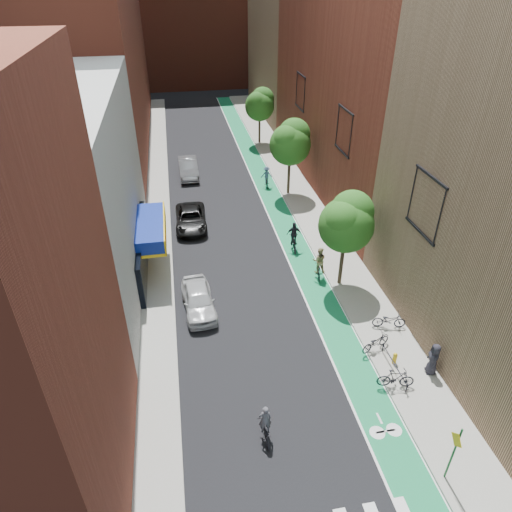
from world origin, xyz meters
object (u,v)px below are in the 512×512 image
parked_car_black (191,219)px  parked_car_silver (188,168)px  cyclist_lane_mid (294,240)px  pedestrian (433,359)px  cyclist_lead (265,428)px  parked_car_white (198,300)px  cyclist_lane_near (319,264)px  fire_hydrant (395,358)px  cyclist_lane_far (267,178)px

parked_car_black → parked_car_silver: bearing=89.3°
cyclist_lane_mid → pedestrian: 13.48m
parked_car_black → cyclist_lead: (2.01, -19.81, -0.07)m
parked_car_white → parked_car_silver: bearing=84.5°
cyclist_lane_near → pedestrian: cyclist_lane_near is taller
pedestrian → parked_car_white: bearing=-108.0°
parked_car_white → cyclist_lane_mid: cyclist_lane_mid is taller
cyclist_lane_near → cyclist_lead: bearing=74.8°
parked_car_white → pedestrian: size_ratio=2.45×
parked_car_silver → pedestrian: size_ratio=2.81×
cyclist_lane_near → fire_hydrant: (1.56, -8.34, -0.47)m
parked_car_silver → cyclist_lane_near: (7.50, -18.78, 0.14)m
parked_car_white → pedestrian: pedestrian is taller
parked_car_white → parked_car_black: 10.45m
pedestrian → cyclist_lane_near: bearing=-146.5°
cyclist_lane_mid → cyclist_lane_near: bearing=109.2°
pedestrian → cyclist_lead: bearing=-61.7°
cyclist_lane_mid → fire_hydrant: bearing=108.7°
parked_car_black → cyclist_lead: size_ratio=2.67×
cyclist_lane_near → cyclist_lane_far: cyclist_lane_near is taller
cyclist_lane_near → cyclist_lane_far: (-0.48, 14.95, -0.11)m
cyclist_lane_near → cyclist_lane_mid: 3.74m
parked_car_white → pedestrian: (11.16, -7.23, 0.30)m
parked_car_black → cyclist_lead: cyclist_lead is taller
cyclist_lane_near → pedestrian: (3.10, -9.25, 0.08)m
parked_car_black → cyclist_lane_far: size_ratio=2.66×
parked_car_black → cyclist_lane_near: (7.88, -8.43, 0.26)m
parked_car_white → parked_car_silver: size_ratio=0.87×
cyclist_lane_far → fire_hydrant: bearing=99.1°
parked_car_white → fire_hydrant: bearing=-37.3°
cyclist_lane_near → parked_car_white: bearing=26.1°
cyclist_lane_near → fire_hydrant: size_ratio=3.33×
cyclist_lead → cyclist_lane_far: bearing=-100.9°
cyclist_lane_near → cyclist_lane_mid: (-0.73, 3.67, -0.17)m
cyclist_lane_mid → fire_hydrant: 12.23m
cyclist_lane_mid → cyclist_lane_far: size_ratio=1.13×
cyclist_lane_mid → pedestrian: cyclist_lane_mid is taller
parked_car_silver → cyclist_lane_mid: bearing=-66.8°
pedestrian → cyclist_lane_far: bearing=-156.6°
parked_car_black → pedestrian: size_ratio=2.83×
parked_car_white → cyclist_lane_mid: 9.27m
parked_car_white → fire_hydrant: size_ratio=6.71×
parked_car_black → cyclist_lead: 19.91m
parked_car_white → pedestrian: 13.30m
cyclist_lead → fire_hydrant: bearing=-157.1°
parked_car_silver → cyclist_lane_mid: size_ratio=2.34×
cyclist_lane_mid → parked_car_silver: bearing=-58.1°
cyclist_lead → fire_hydrant: 8.03m
cyclist_lane_mid → parked_car_black: bearing=-25.9°
cyclist_lane_near → cyclist_lane_far: size_ratio=1.15×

